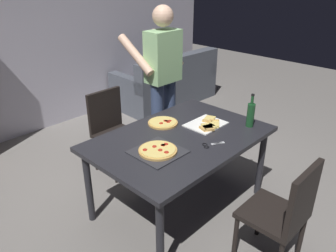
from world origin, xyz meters
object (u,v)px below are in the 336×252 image
object	(u,v)px
chair_near_camera	(285,211)
kitchen_scissors	(210,145)
dining_table	(180,143)
person_serving_pizza	(162,77)
chair_far_side	(112,126)
pepperoni_pizza_on_tray	(158,151)
couch	(168,85)
wine_bottle	(251,114)
second_pizza_plain	(163,123)

from	to	relation	value
chair_near_camera	kitchen_scissors	size ratio (longest dim) A/B	4.62
dining_table	kitchen_scissors	xyz separation A→B (m)	(0.05, -0.29, 0.08)
person_serving_pizza	chair_far_side	bearing A→B (deg)	158.89
pepperoni_pizza_on_tray	couch	bearing A→B (deg)	42.51
chair_near_camera	couch	xyz separation A→B (m)	(1.90, 2.99, -0.21)
dining_table	chair_far_side	xyz separation A→B (m)	(0.00, 1.01, -0.17)
pepperoni_pizza_on_tray	wine_bottle	world-z (taller)	wine_bottle
dining_table	wine_bottle	bearing A→B (deg)	-28.34
dining_table	chair_far_side	distance (m)	1.02
person_serving_pizza	wine_bottle	size ratio (longest dim) A/B	5.54
chair_far_side	couch	bearing A→B (deg)	27.29
pepperoni_pizza_on_tray	chair_far_side	bearing A→B (deg)	72.62
chair_near_camera	person_serving_pizza	size ratio (longest dim) A/B	0.51
pepperoni_pizza_on_tray	wine_bottle	bearing A→B (deg)	-15.79
dining_table	wine_bottle	distance (m)	0.71
wine_bottle	kitchen_scissors	distance (m)	0.56
chair_far_side	dining_table	bearing A→B (deg)	-90.00
chair_near_camera	chair_far_side	distance (m)	2.01
chair_near_camera	second_pizza_plain	xyz separation A→B (m)	(0.08, 1.30, 0.25)
chair_far_side	pepperoni_pizza_on_tray	world-z (taller)	chair_far_side
dining_table	person_serving_pizza	size ratio (longest dim) A/B	0.89
dining_table	wine_bottle	xyz separation A→B (m)	(0.60, -0.32, 0.19)
chair_near_camera	chair_far_side	xyz separation A→B (m)	(0.00, 2.01, 0.00)
person_serving_pizza	second_pizza_plain	distance (m)	0.74
second_pizza_plain	pepperoni_pizza_on_tray	bearing A→B (deg)	-139.53
couch	second_pizza_plain	xyz separation A→B (m)	(-1.82, -1.70, 0.46)
pepperoni_pizza_on_tray	second_pizza_plain	xyz separation A→B (m)	(0.41, 0.35, -0.00)
kitchen_scissors	chair_far_side	bearing A→B (deg)	92.17
second_pizza_plain	wine_bottle	bearing A→B (deg)	-49.69
wine_bottle	person_serving_pizza	bearing A→B (deg)	91.50
chair_far_side	second_pizza_plain	size ratio (longest dim) A/B	3.20
kitchen_scissors	second_pizza_plain	world-z (taller)	second_pizza_plain
chair_near_camera	chair_far_side	size ratio (longest dim) A/B	1.00
pepperoni_pizza_on_tray	wine_bottle	xyz separation A→B (m)	(0.93, -0.26, 0.10)
couch	person_serving_pizza	xyz separation A→B (m)	(-1.33, -1.20, 0.70)
dining_table	pepperoni_pizza_on_tray	size ratio (longest dim) A/B	4.20
person_serving_pizza	pepperoni_pizza_on_tray	distance (m)	1.26
person_serving_pizza	wine_bottle	distance (m)	1.12
pepperoni_pizza_on_tray	dining_table	bearing A→B (deg)	10.10
pepperoni_pizza_on_tray	chair_near_camera	bearing A→B (deg)	-70.60
kitchen_scissors	second_pizza_plain	bearing A→B (deg)	87.16
kitchen_scissors	dining_table	bearing A→B (deg)	99.71
chair_far_side	second_pizza_plain	xyz separation A→B (m)	(0.08, -0.72, 0.25)
person_serving_pizza	second_pizza_plain	size ratio (longest dim) A/B	6.23
wine_bottle	kitchen_scissors	world-z (taller)	wine_bottle
chair_far_side	person_serving_pizza	size ratio (longest dim) A/B	0.51
dining_table	person_serving_pizza	xyz separation A→B (m)	(0.57, 0.79, 0.32)
kitchen_scissors	second_pizza_plain	xyz separation A→B (m)	(0.03, 0.58, 0.01)
chair_near_camera	person_serving_pizza	bearing A→B (deg)	72.37
person_serving_pizza	kitchen_scissors	bearing A→B (deg)	-115.89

